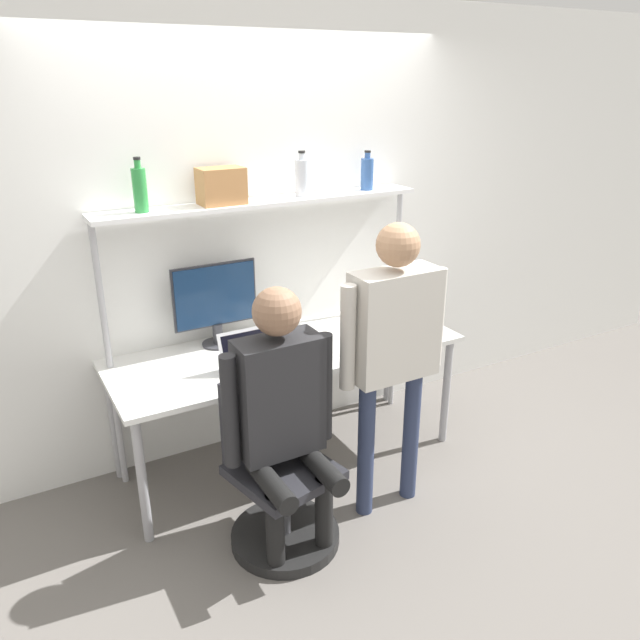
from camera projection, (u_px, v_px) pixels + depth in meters
The scene contains 14 objects.
ground_plane at pixel (320, 491), 3.63m from camera, with size 12.00×12.00×0.00m, color slate.
wall_back at pixel (255, 235), 3.79m from camera, with size 8.00×0.06×2.70m.
desk at pixel (287, 358), 3.70m from camera, with size 2.07×0.76×0.75m.
shelf_unit at pixel (266, 237), 3.66m from camera, with size 1.97×0.23×1.59m.
monitor at pixel (216, 300), 3.63m from camera, with size 0.51×0.19×0.50m.
laptop at pixel (248, 362), 3.36m from camera, with size 0.28×0.23×0.22m.
cell_phone at pixel (290, 364), 3.46m from camera, with size 0.07×0.15×0.01m.
office_chair at pixel (279, 494), 3.17m from camera, with size 0.56×0.56×0.90m.
person_seated at pixel (282, 404), 2.94m from camera, with size 0.58×0.47×1.38m.
person_standing at pixel (394, 335), 3.16m from camera, with size 0.62×0.22×1.61m.
bottle_blue at pixel (367, 173), 3.86m from camera, with size 0.08×0.08×0.24m.
bottle_green at pixel (140, 189), 3.22m from camera, with size 0.07×0.07×0.28m.
bottle_clear at pixel (302, 177), 3.65m from camera, with size 0.08×0.08×0.26m.
storage_box at pixel (221, 186), 3.43m from camera, with size 0.25×0.17×0.20m.
Camera 1 is at (-1.48, -2.63, 2.25)m, focal length 35.00 mm.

